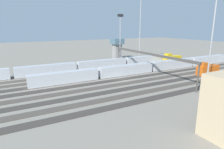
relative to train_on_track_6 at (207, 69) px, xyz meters
The scene contains 19 objects.
ground_plane 34.07m from the train_on_track_6, 17.10° to the right, with size 400.00×400.00×0.00m, color gray.
track_bed_0 44.28m from the train_on_track_6, 42.71° to the right, with size 140.00×2.80×0.12m, color #3D3833.
track_bed_1 41.05m from the train_on_track_6, 37.57° to the right, with size 140.00×2.80×0.12m, color #4C443D.
track_bed_2 38.21m from the train_on_track_6, 31.61° to the right, with size 140.00×2.80×0.12m, color #4C443D.
track_bed_3 35.85m from the train_on_track_6, 24.78° to the right, with size 140.00×2.80×0.12m, color #3D3833.
track_bed_4 34.06m from the train_on_track_6, 17.10° to the right, with size 140.00×2.80×0.12m, color #3D3833.
track_bed_5 32.95m from the train_on_track_6, ahead, with size 140.00×2.80×0.12m, color #4C443D.
track_bed_6 32.56m from the train_on_track_6, ahead, with size 140.00×2.80×0.12m, color #3D3833.
track_bed_7 32.95m from the train_on_track_6, ahead, with size 140.00×2.80×0.12m, color #4C443D.
track_bed_8 34.06m from the train_on_track_6, 17.10° to the left, with size 140.00×2.80×0.12m, color #3D3833.
train_on_track_6 is the anchor object (origin of this frame).
train_on_track_1 25.80m from the train_on_track_6, 104.32° to the right, with size 10.00×3.00×5.00m.
train_on_track_3 21.54m from the train_on_track_6, 44.13° to the right, with size 95.60×3.00×3.80m.
train_on_track_0 52.19m from the train_on_track_6, 35.09° to the right, with size 95.60×3.00×3.80m.
light_mast_0 38.26m from the train_on_track_6, 74.89° to the right, with size 2.80×0.70×32.85m.
light_mast_1 25.55m from the train_on_track_6, 35.42° to the left, with size 2.80×0.70×26.76m.
light_mast_2 40.87m from the train_on_track_6, 59.46° to the right, with size 2.80×0.70×23.88m.
signal_gantry 24.01m from the train_on_track_6, 25.38° to the right, with size 0.70×45.00×8.80m.
control_tower 49.02m from the train_on_track_6, 74.01° to the right, with size 6.00×6.00×11.87m.
Camera 1 is at (35.19, 57.15, 18.39)m, focal length 31.27 mm.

